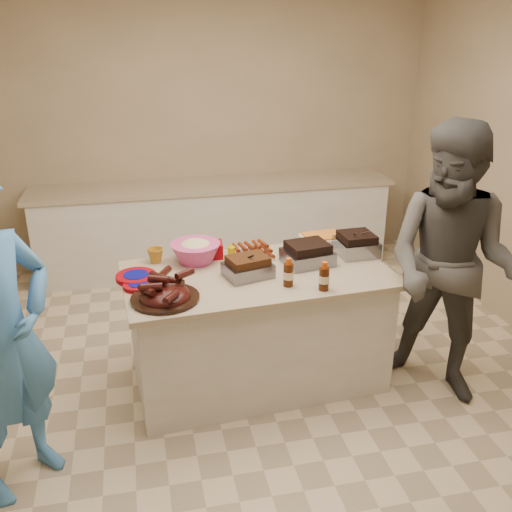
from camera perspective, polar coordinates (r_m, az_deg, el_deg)
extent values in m
cube|color=#47230F|center=(3.75, -0.81, -2.04)|extent=(0.34, 0.29, 0.09)
cube|color=black|center=(3.96, 5.15, -0.75)|extent=(0.36, 0.31, 0.10)
cube|color=gray|center=(4.17, 9.94, 0.19)|extent=(0.28, 0.28, 0.11)
cylinder|color=silver|center=(4.06, -0.32, -0.11)|extent=(0.38, 0.38, 0.05)
cube|color=orange|center=(4.32, 6.63, 1.20)|extent=(0.32, 0.25, 0.08)
cylinder|color=#3A1706|center=(3.63, 3.23, -2.98)|extent=(0.07, 0.07, 0.19)
cylinder|color=#3A1706|center=(3.59, 6.76, -3.37)|extent=(0.07, 0.07, 0.19)
cylinder|color=#DFBA00|center=(4.00, -2.46, -0.45)|extent=(0.05, 0.05, 0.13)
imported|color=silver|center=(3.97, -1.71, -0.60)|extent=(0.13, 0.05, 0.13)
cylinder|color=#88030B|center=(3.79, -11.89, -2.27)|extent=(0.28, 0.28, 0.03)
cylinder|color=#88030B|center=(3.67, -11.69, -3.12)|extent=(0.20, 0.20, 0.03)
imported|color=#A8761C|center=(4.03, -9.96, -0.63)|extent=(0.12, 0.11, 0.11)
cube|color=#88030B|center=(4.08, -4.83, -0.06)|extent=(0.22, 0.17, 0.10)
imported|color=#417EBF|center=(3.70, -21.88, -19.78)|extent=(1.76, 1.70, 0.43)
imported|color=#52504B|center=(4.30, 17.41, -12.56)|extent=(1.97, 1.95, 0.71)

